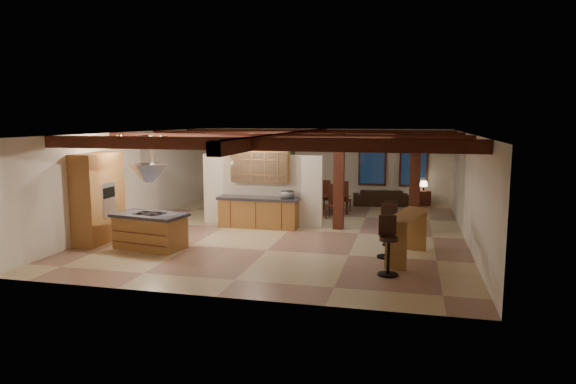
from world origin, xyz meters
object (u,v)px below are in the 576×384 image
sofa (381,197)px  bar_counter (407,229)px  dining_table (321,204)px  kitchen_island (150,231)px

sofa → bar_counter: bar_counter is taller
dining_table → bar_counter: 6.14m
kitchen_island → sofa: kitchen_island is taller
bar_counter → dining_table: bearing=119.2°
dining_table → sofa: (1.94, 2.30, -0.02)m
kitchen_island → sofa: size_ratio=0.95×
kitchen_island → sofa: bearing=56.4°
kitchen_island → bar_counter: size_ratio=0.92×
kitchen_island → bar_counter: 6.44m
sofa → bar_counter: size_ratio=0.97×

